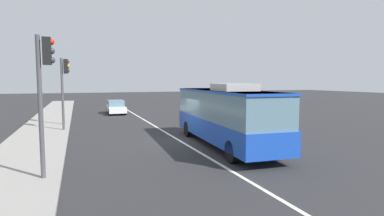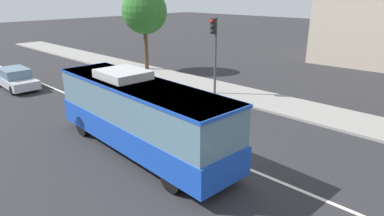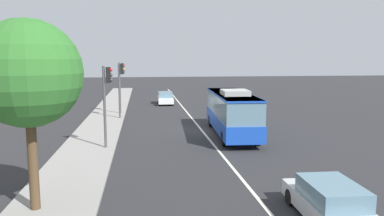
{
  "view_description": "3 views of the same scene",
  "coord_description": "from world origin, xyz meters",
  "px_view_note": "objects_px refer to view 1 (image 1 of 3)",
  "views": [
    {
      "loc": [
        -17.3,
        5.68,
        3.62
      ],
      "look_at": [
        -1.4,
        -0.26,
        2.1
      ],
      "focal_mm": 28.65,
      "sensor_mm": 36.0,
      "label": 1
    },
    {
      "loc": [
        8.77,
        -10.12,
        6.67
      ],
      "look_at": [
        -1.46,
        0.58,
        1.56
      ],
      "focal_mm": 31.32,
      "sensor_mm": 36.0,
      "label": 2
    },
    {
      "loc": [
        -28.75,
        4.61,
        5.74
      ],
      "look_at": [
        -2.27,
        1.06,
        2.09
      ],
      "focal_mm": 35.0,
      "sensor_mm": 36.0,
      "label": 3
    }
  ],
  "objects_px": {
    "transit_bus": "(225,113)",
    "traffic_light_far_corner": "(64,81)",
    "sedan_white": "(116,107)",
    "traffic_light_mid_block": "(64,81)",
    "traffic_light_near_corner": "(44,82)"
  },
  "relations": [
    {
      "from": "transit_bus",
      "to": "traffic_light_far_corner",
      "type": "xyz_separation_m",
      "value": [
        11.3,
        8.55,
        1.75
      ]
    },
    {
      "from": "sedan_white",
      "to": "traffic_light_far_corner",
      "type": "height_order",
      "value": "traffic_light_far_corner"
    },
    {
      "from": "transit_bus",
      "to": "traffic_light_mid_block",
      "type": "distance_m",
      "value": 11.97
    },
    {
      "from": "traffic_light_near_corner",
      "to": "traffic_light_far_corner",
      "type": "xyz_separation_m",
      "value": [
        14.49,
        -0.12,
        0.0
      ]
    },
    {
      "from": "transit_bus",
      "to": "traffic_light_near_corner",
      "type": "xyz_separation_m",
      "value": [
        -3.19,
        8.67,
        1.75
      ]
    },
    {
      "from": "traffic_light_mid_block",
      "to": "traffic_light_far_corner",
      "type": "height_order",
      "value": "same"
    },
    {
      "from": "traffic_light_mid_block",
      "to": "traffic_light_near_corner",
      "type": "bearing_deg",
      "value": -88.96
    },
    {
      "from": "sedan_white",
      "to": "traffic_light_mid_block",
      "type": "bearing_deg",
      "value": -22.52
    },
    {
      "from": "transit_bus",
      "to": "traffic_light_mid_block",
      "type": "relative_size",
      "value": 1.95
    },
    {
      "from": "sedan_white",
      "to": "traffic_light_near_corner",
      "type": "height_order",
      "value": "traffic_light_near_corner"
    },
    {
      "from": "traffic_light_near_corner",
      "to": "traffic_light_far_corner",
      "type": "distance_m",
      "value": 14.49
    },
    {
      "from": "sedan_white",
      "to": "traffic_light_mid_block",
      "type": "distance_m",
      "value": 12.23
    },
    {
      "from": "traffic_light_near_corner",
      "to": "transit_bus",
      "type": "bearing_deg",
      "value": 19.93
    },
    {
      "from": "transit_bus",
      "to": "traffic_light_far_corner",
      "type": "height_order",
      "value": "traffic_light_far_corner"
    },
    {
      "from": "traffic_light_near_corner",
      "to": "traffic_light_mid_block",
      "type": "relative_size",
      "value": 1.0
    }
  ]
}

